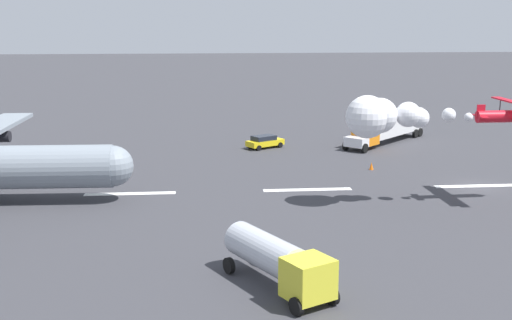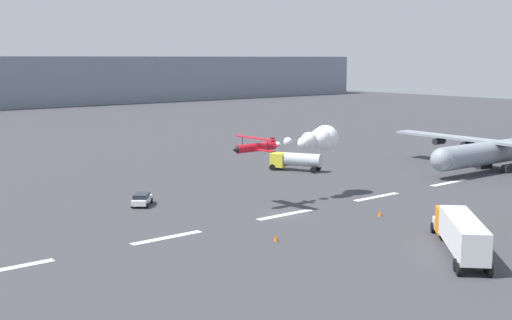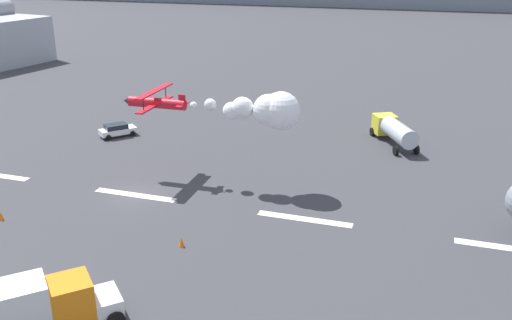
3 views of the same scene
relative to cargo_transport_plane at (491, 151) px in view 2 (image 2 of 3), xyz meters
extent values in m
plane|color=#38383D|center=(-44.97, -1.82, -3.22)|extent=(440.00, 440.00, 0.00)
cube|color=white|center=(-76.64, -1.82, -3.22)|extent=(8.00, 0.90, 0.01)
cube|color=white|center=(-60.80, -1.82, -3.22)|extent=(8.00, 0.90, 0.01)
cube|color=white|center=(-44.97, -1.82, -3.22)|extent=(8.00, 0.90, 0.01)
cube|color=white|center=(-29.14, -1.82, -3.22)|extent=(8.00, 0.90, 0.01)
cube|color=white|center=(-13.30, -1.82, -3.22)|extent=(8.00, 0.90, 0.01)
cylinder|color=gray|center=(0.94, -0.03, -0.20)|extent=(26.40, 4.41, 3.64)
sphere|color=gray|center=(-12.21, 0.36, -0.20)|extent=(3.46, 3.46, 3.46)
cube|color=gray|center=(0.94, -0.03, 1.43)|extent=(4.31, 38.08, 0.40)
cylinder|color=black|center=(0.84, 10.43, 0.53)|extent=(2.43, 1.17, 1.10)
cylinder|color=black|center=(0.67, 4.73, 0.53)|extent=(2.43, 1.17, 1.10)
cube|color=black|center=(1.87, -2.38, -2.62)|extent=(3.23, 1.09, 1.20)
cube|color=black|center=(2.00, 2.26, -2.62)|extent=(3.23, 1.09, 1.20)
cylinder|color=red|center=(-45.01, 3.52, 4.07)|extent=(5.78, 1.14, 1.00)
cube|color=red|center=(-45.21, 3.52, 3.92)|extent=(0.90, 6.79, 0.12)
cube|color=red|center=(-45.21, 3.52, 5.22)|extent=(0.90, 6.79, 0.12)
cylinder|color=black|center=(-45.15, 1.15, 4.57)|extent=(0.08, 0.08, 1.30)
cylinder|color=black|center=(-45.27, 5.89, 4.57)|extent=(0.08, 0.08, 1.30)
cube|color=red|center=(-42.42, 3.59, 4.52)|extent=(0.70, 0.12, 1.10)
cube|color=red|center=(-42.42, 3.59, 4.12)|extent=(0.65, 2.01, 0.08)
cone|color=black|center=(-48.24, 3.45, 4.07)|extent=(0.72, 0.87, 0.85)
sphere|color=white|center=(-41.33, 3.76, 4.09)|extent=(0.70, 0.70, 0.70)
sphere|color=white|center=(-39.66, 3.80, 4.30)|extent=(1.12, 1.12, 1.12)
sphere|color=white|center=(-37.37, 3.32, 4.01)|extent=(1.65, 1.65, 1.65)
sphere|color=white|center=(-36.38, 3.47, 4.32)|extent=(2.05, 2.05, 2.05)
sphere|color=white|center=(-33.97, 3.72, 4.30)|extent=(2.84, 2.84, 2.84)
sphere|color=white|center=(-32.90, 3.95, 4.24)|extent=(3.46, 3.46, 3.46)
cube|color=silver|center=(-37.52, -18.44, -2.12)|extent=(2.90, 2.90, 1.10)
cube|color=orange|center=(-38.93, -19.86, -1.37)|extent=(3.47, 3.46, 2.60)
cube|color=silver|center=(-43.65, -24.61, -0.92)|extent=(9.53, 9.58, 2.80)
cylinder|color=black|center=(-38.26, -17.41, -2.67)|extent=(1.02, 1.03, 1.10)
cylinder|color=black|center=(-47.15, -26.36, -2.67)|extent=(1.02, 1.03, 1.10)
cylinder|color=black|center=(-48.00, -27.21, -2.67)|extent=(1.02, 1.03, 1.10)
cylinder|color=black|center=(-36.49, -19.17, -2.67)|extent=(1.02, 1.03, 1.10)
cylinder|color=black|center=(-45.38, -28.12, -2.67)|extent=(1.02, 1.03, 1.10)
cylinder|color=black|center=(-46.22, -28.98, -2.67)|extent=(1.02, 1.03, 1.10)
cube|color=yellow|center=(-25.19, 22.41, -1.62)|extent=(3.15, 3.07, 2.20)
cylinder|color=#B7BCC6|center=(-23.26, 18.79, -1.37)|extent=(4.68, 6.29, 2.10)
cylinder|color=black|center=(-26.53, 22.37, -2.72)|extent=(0.75, 1.03, 1.00)
cylinder|color=black|center=(-23.28, 16.28, -2.72)|extent=(0.75, 1.03, 1.00)
cylinder|color=black|center=(-24.41, 23.51, -2.72)|extent=(0.75, 1.03, 1.00)
cylinder|color=black|center=(-21.16, 17.41, -2.72)|extent=(0.75, 1.03, 1.00)
cube|color=white|center=(-55.50, 12.87, -2.58)|extent=(4.12, 4.38, 0.65)
cube|color=#1E232D|center=(-55.63, 12.72, -1.98)|extent=(2.91, 3.00, 0.55)
cylinder|color=black|center=(-55.22, 14.58, -2.90)|extent=(0.58, 0.63, 0.64)
cylinder|color=black|center=(-57.15, 12.34, -2.90)|extent=(0.58, 0.63, 0.64)
cylinder|color=black|center=(-53.86, 13.40, -2.90)|extent=(0.58, 0.63, 0.64)
cylinder|color=black|center=(-55.78, 11.16, -2.90)|extent=(0.58, 0.63, 0.64)
cone|color=orange|center=(-53.03, -9.69, -2.85)|extent=(0.44, 0.44, 0.75)
cone|color=orange|center=(-36.91, -9.15, -2.85)|extent=(0.44, 0.44, 0.75)
camera|label=1|loc=(-19.53, 55.49, 12.19)|focal=46.60mm
camera|label=2|loc=(-94.29, -58.03, 14.74)|focal=46.49mm
camera|label=3|loc=(-20.10, -42.89, 17.82)|focal=39.36mm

